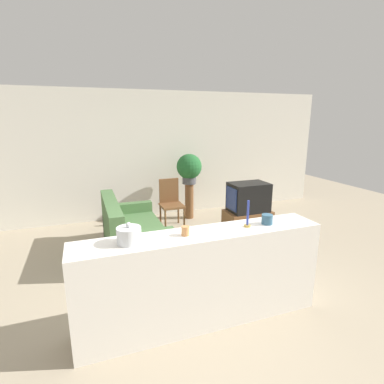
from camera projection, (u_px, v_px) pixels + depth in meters
name	position (u px, v px, depth m)	size (l,w,h in m)	color
ground_plane	(191.00, 301.00, 3.57)	(14.00, 14.00, 0.00)	tan
wall_back	(136.00, 156.00, 6.37)	(9.00, 0.06, 2.70)	silver
couch	(132.00, 235.00, 4.81)	(0.89, 1.64, 0.89)	#476B3D
tv_stand	(247.00, 221.00, 5.73)	(0.86, 0.51, 0.42)	brown
television	(248.00, 197.00, 5.62)	(0.72, 0.49, 0.54)	black
wooden_chair	(171.00, 201.00, 5.96)	(0.44, 0.44, 0.95)	brown
plant_stand	(189.00, 201.00, 6.48)	(0.18, 0.18, 0.77)	brown
potted_plant	(189.00, 168.00, 6.31)	(0.53, 0.53, 0.63)	#4C4C51
foreground_counter	(202.00, 278.00, 3.13)	(2.59, 0.44, 1.01)	white
decorative_bowl	(129.00, 235.00, 2.74)	(0.23, 0.23, 0.20)	silver
candle_jar	(185.00, 231.00, 2.93)	(0.08, 0.08, 0.09)	#C6844C
candlestick	(248.00, 218.00, 3.15)	(0.07, 0.07, 0.29)	#B7933D
coffee_tin	(267.00, 219.00, 3.25)	(0.12, 0.12, 0.11)	#335B75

